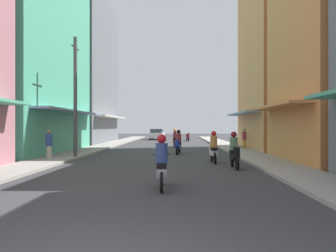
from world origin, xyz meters
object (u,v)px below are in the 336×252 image
motorbike_white (213,149)px  motorbike_silver (162,164)px  motorbike_black (234,152)px  motorbike_maroon (188,137)px  motorbike_blue (178,143)px  pedestrian_crossing (244,137)px  parked_car (157,134)px  pedestrian_far (49,145)px  utility_pole (75,96)px  motorbike_red (175,139)px

motorbike_white → motorbike_silver: 7.54m
motorbike_white → motorbike_silver: same height
motorbike_black → motorbike_maroon: bearing=92.6°
motorbike_blue → motorbike_black: size_ratio=1.00×
pedestrian_crossing → parked_car: bearing=111.6°
motorbike_maroon → motorbike_white: bearing=-88.7°
motorbike_white → motorbike_black: (0.68, -2.23, 0.00)m
motorbike_black → parked_car: size_ratio=0.43×
motorbike_blue → motorbike_black: same height
motorbike_blue → motorbike_maroon: motorbike_blue is taller
motorbike_silver → pedestrian_crossing: 17.80m
pedestrian_far → utility_pole: 3.06m
motorbike_blue → motorbike_white: size_ratio=1.00×
pedestrian_far → parked_car: bearing=82.1°
motorbike_red → parked_car: (-2.61, 16.40, 0.04)m
motorbike_red → pedestrian_far: bearing=-118.1°
parked_car → utility_pole: 28.00m
motorbike_maroon → pedestrian_crossing: (3.93, -15.41, 0.45)m
utility_pole → pedestrian_far: bearing=-136.7°
motorbike_maroon → parked_car: bearing=130.9°
motorbike_white → pedestrian_crossing: 10.26m
motorbike_maroon → motorbike_red: bearing=-96.9°
motorbike_white → utility_pole: utility_pole is taller
motorbike_white → parked_car: motorbike_white is taller
motorbike_red → pedestrian_far: pedestrian_far is taller
motorbike_blue → parked_car: size_ratio=0.43×
motorbike_black → motorbike_red: size_ratio=1.00×
motorbike_maroon → utility_pole: 24.26m
motorbike_black → motorbike_silver: size_ratio=1.00×
parked_car → utility_pole: size_ratio=0.62×
motorbike_white → parked_car: bearing=98.8°
motorbike_black → parked_car: bearing=99.4°
motorbike_blue → utility_pole: size_ratio=0.27×
motorbike_maroon → motorbike_black: bearing=-87.4°
motorbike_blue → parked_car: motorbike_blue is taller
motorbike_red → pedestrian_far: 14.00m
motorbike_silver → pedestrian_crossing: bearing=71.8°
motorbike_black → pedestrian_crossing: bearing=77.4°
motorbike_white → motorbike_black: same height
motorbike_blue → motorbike_white: same height
utility_pole → motorbike_white: bearing=-15.2°
motorbike_silver → motorbike_blue: bearing=87.8°
motorbike_black → motorbike_red: same height
motorbike_red → utility_pole: (-5.50, -11.32, 2.77)m
motorbike_black → pedestrian_far: 9.82m
motorbike_blue → pedestrian_crossing: (5.09, 4.49, 0.25)m
motorbike_blue → pedestrian_crossing: 6.79m
parked_car → pedestrian_far: (-3.98, -28.75, 0.08)m
motorbike_red → pedestrian_far: (-6.59, -12.35, 0.12)m
motorbike_white → pedestrian_far: pedestrian_far is taller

